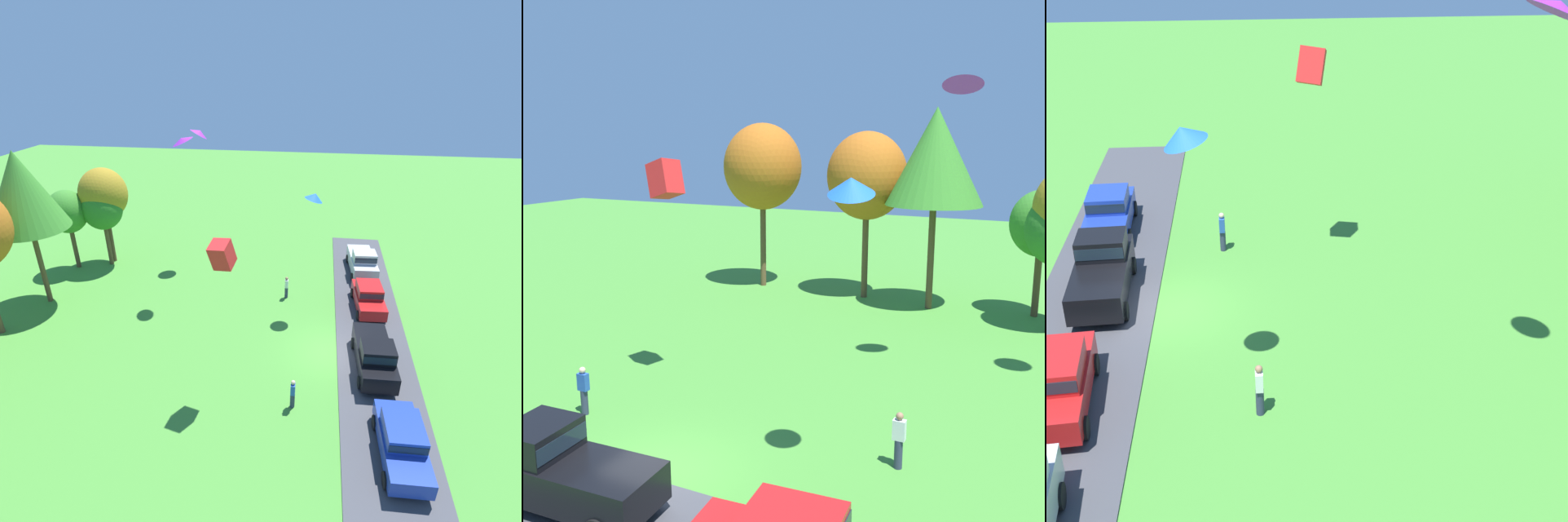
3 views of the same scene
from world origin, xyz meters
TOP-DOWN VIEW (x-y plane):
  - ground_plane at (0.00, 0.00)m, footprint 120.00×120.00m
  - car_pickup_by_flagpole at (-1.23, -2.39)m, footprint 5.08×2.22m
  - person_beside_suv at (-4.57, 1.94)m, footprint 0.36×0.24m
  - person_watching_sky at (6.04, 3.18)m, footprint 0.36×0.24m
  - tree_far_right at (-7.68, 21.16)m, footprint 4.83×4.83m
  - tree_center_back at (-0.91, 21.13)m, footprint 4.59×4.59m
  - tree_far_left at (3.10, 20.33)m, footprint 5.17×5.17m
  - tree_lone_near at (8.53, 21.22)m, footprint 3.18×3.18m
  - kite_delta_high_right at (5.03, 1.51)m, footprint 1.43×1.49m
  - kite_box_over_trees at (-3.49, 5.53)m, footprint 1.37×1.23m
  - kite_delta_near_flag at (6.05, 10.27)m, footprint 1.75×1.73m

SIDE VIEW (x-z plane):
  - ground_plane at x=0.00m, z-range 0.00..0.00m
  - person_beside_suv at x=-4.57m, z-range 0.02..1.73m
  - person_watching_sky at x=6.04m, z-range 0.02..1.73m
  - car_pickup_by_flagpole at x=-1.23m, z-range 0.04..2.18m
  - tree_lone_near at x=8.53m, z-range 1.57..8.29m
  - tree_center_back at x=-0.91m, z-range 2.29..11.98m
  - tree_far_right at x=-7.68m, z-range 2.42..12.62m
  - kite_box_over_trees at x=-3.49m, z-range 7.06..8.62m
  - kite_delta_high_right at x=5.03m, z-range 7.78..8.54m
  - tree_far_left at x=3.10m, z-range 2.84..13.76m
  - kite_delta_near_flag at x=6.05m, z-range 10.86..11.67m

